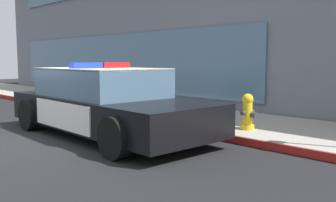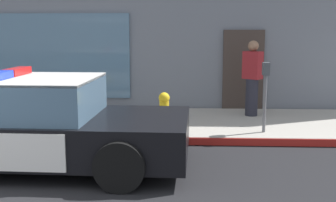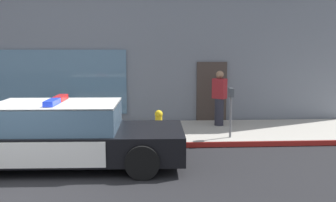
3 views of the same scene
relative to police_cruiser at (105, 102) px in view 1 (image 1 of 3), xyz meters
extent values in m
plane|color=black|center=(-0.82, -1.29, -0.68)|extent=(48.00, 48.00, 0.00)
cube|color=#A39E93|center=(-0.82, 2.73, -0.61)|extent=(48.00, 2.91, 0.15)
cube|color=maroon|center=(-0.82, 1.26, -0.61)|extent=(28.80, 0.04, 0.14)
cube|color=slate|center=(-3.08, 8.76, 2.62)|extent=(23.46, 9.05, 6.61)
cube|color=slate|center=(-5.90, 4.20, 0.77)|extent=(14.08, 0.08, 2.10)
cube|color=black|center=(0.06, 0.00, -0.18)|extent=(5.09, 2.04, 0.60)
cube|color=silver|center=(1.67, -0.05, -0.02)|extent=(1.76, 1.91, 0.05)
cube|color=silver|center=(-1.70, 0.05, -0.02)|extent=(1.46, 1.90, 0.05)
cube|color=silver|center=(-0.01, 0.96, -0.18)|extent=(2.12, 0.09, 0.51)
cube|color=silver|center=(-0.07, -0.96, -0.18)|extent=(2.12, 0.09, 0.51)
cube|color=yellow|center=(-0.01, 0.98, -0.18)|extent=(0.22, 0.02, 0.26)
cube|color=slate|center=(-0.14, 0.00, 0.39)|extent=(2.67, 1.78, 0.60)
cube|color=silver|center=(-0.14, 0.00, 0.68)|extent=(2.67, 1.78, 0.04)
cube|color=red|center=(-0.13, 0.35, 0.76)|extent=(0.22, 0.65, 0.11)
cube|color=blue|center=(-0.15, -0.34, 0.76)|extent=(0.22, 0.65, 0.11)
cylinder|color=black|center=(1.75, 0.90, -0.34)|extent=(0.69, 0.24, 0.68)
cylinder|color=black|center=(1.70, -1.00, -0.34)|extent=(0.69, 0.24, 0.68)
cylinder|color=black|center=(-1.58, 0.99, -0.34)|extent=(0.69, 0.24, 0.68)
cylinder|color=black|center=(-1.63, -0.91, -0.34)|extent=(0.69, 0.24, 0.68)
cylinder|color=gold|center=(2.12, 1.96, -0.48)|extent=(0.28, 0.28, 0.10)
cylinder|color=gold|center=(2.12, 1.96, -0.21)|extent=(0.19, 0.19, 0.45)
sphere|color=gold|center=(2.12, 1.96, 0.09)|extent=(0.22, 0.22, 0.22)
cylinder|color=#333338|center=(2.12, 1.96, 0.16)|extent=(0.06, 0.06, 0.05)
cylinder|color=#333338|center=(2.12, 1.82, -0.18)|extent=(0.09, 0.10, 0.09)
cylinder|color=#333338|center=(2.12, 2.11, -0.18)|extent=(0.09, 0.10, 0.09)
cylinder|color=#333338|center=(2.27, 1.96, -0.22)|extent=(0.10, 0.12, 0.12)
camera|label=1|loc=(6.40, -4.36, 0.87)|focal=40.18mm
camera|label=2|loc=(2.56, -6.13, 1.40)|focal=44.47mm
camera|label=3|loc=(1.79, -8.05, 1.85)|focal=39.93mm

